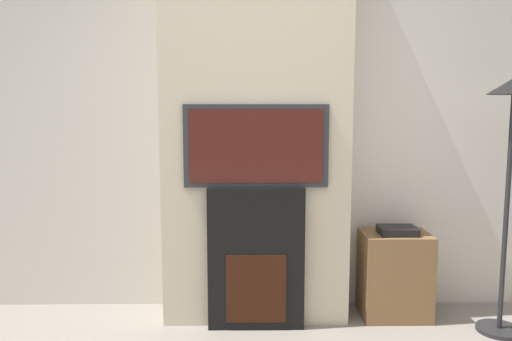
{
  "coord_description": "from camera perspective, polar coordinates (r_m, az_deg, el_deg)",
  "views": [
    {
      "loc": [
        -0.04,
        -1.43,
        1.39
      ],
      "look_at": [
        0.0,
        1.64,
        1.01
      ],
      "focal_mm": 35.0,
      "sensor_mm": 36.0,
      "label": 1
    }
  ],
  "objects": [
    {
      "name": "fireplace",
      "position": [
        3.2,
        0.0,
        -9.96
      ],
      "size": [
        0.6,
        0.15,
        0.91
      ],
      "color": "black",
      "rests_on": "ground_plane"
    },
    {
      "name": "chimney_breast",
      "position": [
        3.24,
        -0.04,
        6.41
      ],
      "size": [
        1.19,
        0.36,
        2.7
      ],
      "color": "beige",
      "rests_on": "ground_plane"
    },
    {
      "name": "floor_lamp",
      "position": [
        3.35,
        27.15,
        3.4
      ],
      "size": [
        0.31,
        0.31,
        1.57
      ],
      "color": "#262628",
      "rests_on": "ground_plane"
    },
    {
      "name": "wall_back",
      "position": [
        3.46,
        -0.08,
        6.45
      ],
      "size": [
        6.0,
        0.06,
        2.7
      ],
      "color": "silver",
      "rests_on": "ground_plane"
    },
    {
      "name": "media_stand",
      "position": [
        3.53,
        15.55,
        -11.27
      ],
      "size": [
        0.44,
        0.34,
        0.62
      ],
      "color": "brown",
      "rests_on": "ground_plane"
    },
    {
      "name": "television",
      "position": [
        3.07,
        0.0,
        2.83
      ],
      "size": [
        0.89,
        0.07,
        0.51
      ],
      "color": "#2D2D33",
      "rests_on": "fireplace"
    }
  ]
}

